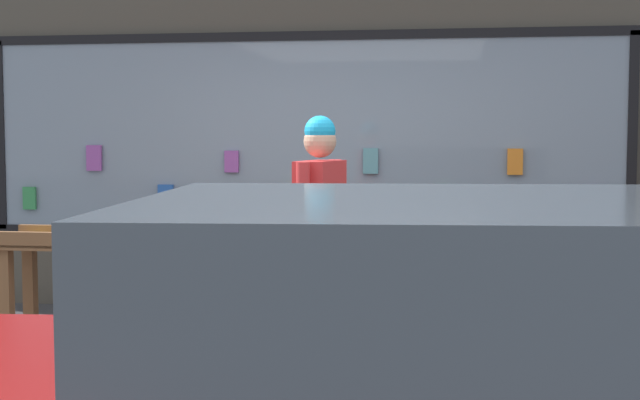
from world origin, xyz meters
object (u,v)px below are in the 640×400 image
Objects in this scene: person_browsing at (320,219)px; small_dog at (251,328)px; display_table_left at (148,253)px; display_table_right at (504,258)px.

person_browsing is 0.87m from small_dog.
display_table_right is (2.69, -0.00, 0.02)m from display_table_left.
small_dog is at bearing -38.70° from display_table_left.
display_table_left is 1.00× the size of display_table_right.
person_browsing reaches higher than small_dog.
display_table_right reaches higher than small_dog.
display_table_right is at bearing -0.04° from display_table_left.
person_browsing is 2.93× the size of small_dog.
display_table_left is at bearing 82.53° from person_browsing.
person_browsing is (-1.27, -0.51, 0.31)m from display_table_right.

